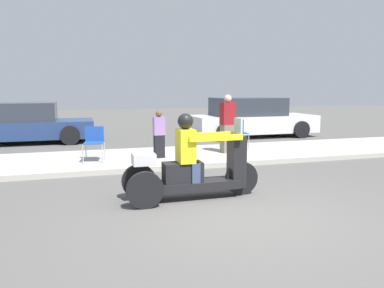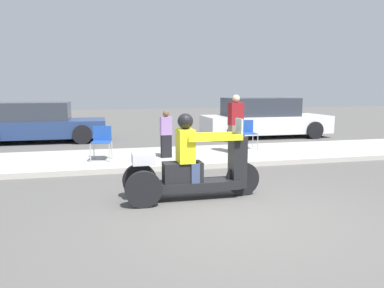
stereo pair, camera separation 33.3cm
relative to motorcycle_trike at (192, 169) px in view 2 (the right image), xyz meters
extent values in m
plane|color=#565451|center=(0.43, -1.01, -0.52)|extent=(60.00, 60.00, 0.00)
cube|color=#B2ADA3|center=(0.43, 3.59, -0.46)|extent=(28.00, 2.80, 0.12)
cylinder|color=black|center=(0.91, 0.00, -0.23)|extent=(0.58, 0.10, 0.58)
cylinder|color=black|center=(-0.85, -0.30, -0.23)|extent=(0.58, 0.10, 0.58)
cylinder|color=black|center=(-0.85, 0.30, -0.23)|extent=(0.58, 0.10, 0.58)
cube|color=black|center=(0.00, 0.00, -0.29)|extent=(1.62, 0.41, 0.15)
cube|color=black|center=(-0.16, 0.00, -0.05)|extent=(0.65, 0.33, 0.33)
cube|color=black|center=(0.81, 0.00, 0.08)|extent=(0.24, 0.33, 0.88)
cube|color=silver|center=(0.83, 0.00, 0.68)|extent=(0.03, 0.30, 0.30)
cube|color=silver|center=(-0.81, 0.00, 0.21)|extent=(0.36, 0.33, 0.18)
cube|color=yellow|center=(-0.11, 0.00, 0.39)|extent=(0.26, 0.38, 0.55)
sphere|color=black|center=(-0.11, 0.00, 0.80)|extent=(0.26, 0.26, 0.26)
cube|color=#38476B|center=(0.02, -0.12, -0.05)|extent=(0.14, 0.14, 0.33)
cube|color=#38476B|center=(0.02, 0.12, -0.05)|extent=(0.14, 0.14, 0.33)
cube|color=yellow|center=(0.35, -0.20, 0.53)|extent=(0.92, 0.09, 0.09)
cube|color=yellow|center=(0.35, 0.20, 0.53)|extent=(0.92, 0.09, 0.09)
cube|color=black|center=(0.13, 3.27, -0.11)|extent=(0.27, 0.19, 0.57)
cube|color=#9972B2|center=(0.13, 3.27, 0.40)|extent=(0.29, 0.19, 0.45)
sphere|color=brown|center=(0.13, 3.27, 0.71)|extent=(0.16, 0.16, 0.16)
cube|color=#726656|center=(2.06, 3.49, -0.02)|extent=(0.37, 0.28, 0.76)
cube|color=maroon|center=(2.06, 3.49, 0.66)|extent=(0.41, 0.29, 0.60)
sphere|color=beige|center=(2.06, 3.49, 1.07)|extent=(0.21, 0.21, 0.21)
cylinder|color=#A5A8AD|center=(2.42, 3.85, -0.18)|extent=(0.02, 0.02, 0.44)
cylinder|color=#A5A8AD|center=(2.86, 3.82, -0.18)|extent=(0.02, 0.02, 0.44)
cylinder|color=#A5A8AD|center=(2.45, 4.29, -0.18)|extent=(0.02, 0.02, 0.44)
cylinder|color=#A5A8AD|center=(2.89, 4.26, -0.18)|extent=(0.02, 0.02, 0.44)
cube|color=#1E479E|center=(2.65, 4.06, 0.05)|extent=(0.47, 0.47, 0.02)
cube|color=#1E479E|center=(2.67, 4.27, 0.23)|extent=(0.44, 0.06, 0.38)
cylinder|color=#A5A8AD|center=(-1.72, 3.04, -0.18)|extent=(0.02, 0.02, 0.44)
cylinder|color=#A5A8AD|center=(-1.29, 2.97, -0.18)|extent=(0.02, 0.02, 0.44)
cylinder|color=#A5A8AD|center=(-1.65, 3.48, -0.18)|extent=(0.02, 0.02, 0.44)
cylinder|color=#A5A8AD|center=(-1.22, 3.40, -0.18)|extent=(0.02, 0.02, 0.44)
cube|color=#1E479E|center=(-1.47, 3.22, 0.05)|extent=(0.51, 0.51, 0.02)
cube|color=#1E479E|center=(-1.43, 3.44, 0.23)|extent=(0.44, 0.10, 0.38)
cube|color=silver|center=(4.70, 7.33, -0.02)|extent=(4.78, 1.86, 0.65)
cube|color=#2D333D|center=(4.46, 7.33, 0.65)|extent=(2.63, 1.67, 0.68)
cylinder|color=black|center=(6.25, 6.40, -0.20)|extent=(0.64, 0.22, 0.64)
cylinder|color=black|center=(6.25, 8.26, -0.20)|extent=(0.64, 0.22, 0.64)
cylinder|color=black|center=(3.14, 6.40, -0.20)|extent=(0.64, 0.22, 0.64)
cylinder|color=black|center=(3.14, 8.26, -0.20)|extent=(0.64, 0.22, 0.64)
cube|color=navy|center=(-3.52, 7.95, -0.05)|extent=(4.42, 1.80, 0.58)
cube|color=#2D333D|center=(-3.74, 7.95, 0.55)|extent=(2.43, 1.62, 0.62)
cylinder|color=black|center=(-2.08, 7.05, -0.20)|extent=(0.64, 0.22, 0.64)
cylinder|color=black|center=(-2.08, 8.85, -0.20)|extent=(0.64, 0.22, 0.64)
cylinder|color=black|center=(-4.96, 8.85, -0.20)|extent=(0.64, 0.22, 0.64)
camera|label=1|loc=(-1.77, -5.86, 1.32)|focal=35.00mm
camera|label=2|loc=(-1.45, -5.95, 1.32)|focal=35.00mm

